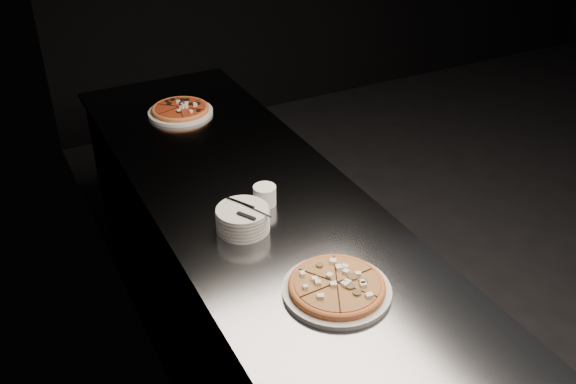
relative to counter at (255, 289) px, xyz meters
name	(u,v)px	position (x,y,z in m)	size (l,w,h in m)	color
wall_left	(136,88)	(-0.37, 0.00, 0.94)	(0.02, 5.00, 2.80)	black
counter	(255,289)	(0.00, 0.00, 0.00)	(0.74, 2.44, 0.92)	slate
pizza_mushroom	(337,287)	(-0.01, -0.62, 0.48)	(0.32, 0.32, 0.04)	silver
pizza_tomato	(180,110)	(0.00, 0.77, 0.48)	(0.32, 0.32, 0.03)	silver
plate_stack	(243,219)	(-0.12, -0.20, 0.50)	(0.18, 0.18, 0.08)	silver
cutlery	(246,210)	(-0.11, -0.21, 0.54)	(0.08, 0.18, 0.01)	silver
ramekin	(265,195)	(0.01, -0.09, 0.50)	(0.08, 0.08, 0.07)	white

